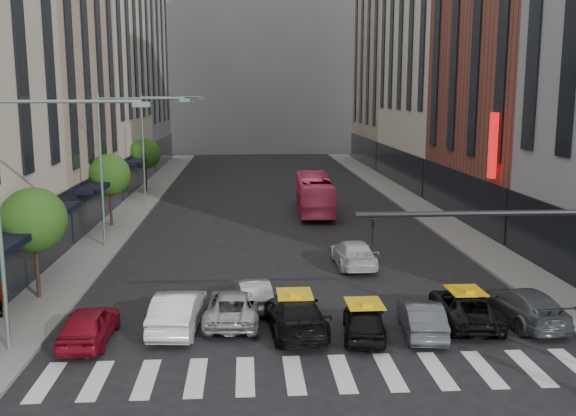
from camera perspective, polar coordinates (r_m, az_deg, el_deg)
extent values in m
plane|color=black|center=(20.53, 3.76, -16.23)|extent=(160.00, 160.00, 0.00)
cube|color=slate|center=(49.88, -14.15, -0.64)|extent=(3.00, 96.00, 0.15)
cube|color=slate|center=(51.03, 12.16, -0.33)|extent=(3.00, 96.00, 0.15)
cube|color=tan|center=(48.53, -21.77, 12.82)|extent=(8.00, 16.00, 24.00)
cube|color=gray|center=(84.69, -14.10, 13.78)|extent=(8.00, 18.00, 30.00)
cube|color=brown|center=(49.42, 20.05, 14.02)|extent=(8.00, 18.00, 26.00)
cube|color=tan|center=(85.63, 9.59, 13.23)|extent=(8.00, 18.00, 28.00)
cube|color=gray|center=(103.65, -2.53, 15.00)|extent=(30.00, 10.00, 36.00)
cylinder|color=black|center=(30.62, -21.43, -4.55)|extent=(0.18, 0.18, 3.15)
sphere|color=#1E4915|center=(30.21, -21.67, -1.00)|extent=(2.88, 2.88, 2.88)
cylinder|color=black|center=(45.79, -15.49, 0.45)|extent=(0.18, 0.18, 3.15)
sphere|color=#1E4915|center=(45.52, -15.60, 2.85)|extent=(2.88, 2.88, 2.88)
cylinder|color=black|center=(61.38, -12.53, 2.95)|extent=(0.18, 0.18, 3.15)
sphere|color=#1E4915|center=(61.18, -12.60, 4.74)|extent=(2.88, 2.88, 2.88)
cylinder|color=gray|center=(23.02, -19.14, 8.93)|extent=(5.00, 0.12, 0.12)
cube|color=gray|center=(22.50, -12.90, 8.96)|extent=(0.60, 0.25, 0.18)
cylinder|color=gray|center=(39.41, -16.27, 3.21)|extent=(0.16, 0.16, 9.00)
cylinder|color=gray|center=(38.70, -12.91, 9.47)|extent=(5.00, 0.12, 0.12)
cube|color=gray|center=(38.39, -9.17, 9.44)|extent=(0.60, 0.25, 0.18)
cylinder|color=gray|center=(55.07, -12.75, 5.21)|extent=(0.16, 0.16, 9.00)
cylinder|color=gray|center=(54.56, -10.29, 9.67)|extent=(5.00, 0.12, 0.12)
cube|color=gray|center=(54.34, -7.63, 9.63)|extent=(0.60, 0.25, 0.18)
cylinder|color=black|center=(19.29, 20.80, -0.40)|extent=(10.00, 0.16, 0.16)
imported|color=black|center=(17.99, 7.54, -2.17)|extent=(0.13, 0.16, 0.80)
cube|color=red|center=(41.23, 17.76, 5.30)|extent=(0.30, 0.70, 4.00)
imported|color=maroon|center=(25.19, -17.26, -9.87)|extent=(1.74, 4.11, 1.39)
imported|color=silver|center=(25.70, -9.74, -8.96)|extent=(2.00, 4.79, 1.54)
imported|color=#ABACB1|center=(26.26, -4.86, -8.71)|extent=(2.41, 4.80, 1.30)
imported|color=black|center=(25.13, 0.58, -9.31)|extent=(2.57, 5.31, 1.49)
imported|color=black|center=(24.76, 6.78, -9.91)|extent=(2.04, 4.01, 1.31)
imported|color=#3D4045|center=(25.41, 11.78, -9.51)|extent=(1.82, 4.15, 1.33)
imported|color=black|center=(26.97, 15.44, -8.49)|extent=(2.63, 5.00, 1.34)
imported|color=#43474B|center=(27.74, 20.14, -8.14)|extent=(2.50, 5.07, 1.42)
imported|color=#B0AFB5|center=(27.99, -3.14, -7.54)|extent=(1.82, 3.94, 1.25)
imported|color=silver|center=(34.53, 5.81, -4.04)|extent=(2.10, 4.88, 1.40)
imported|color=#F5487B|center=(49.85, 2.35, 1.27)|extent=(2.92, 10.64, 2.94)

